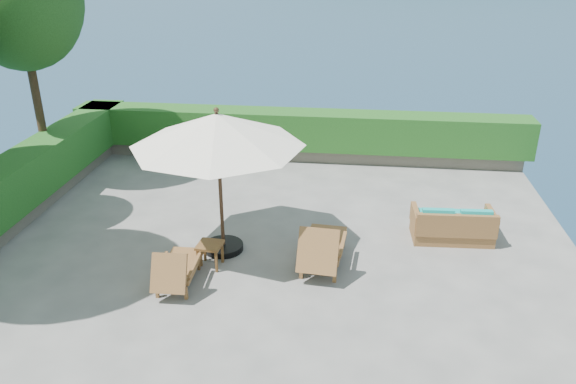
# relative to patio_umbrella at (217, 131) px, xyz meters

# --- Properties ---
(ground) EXTENTS (12.00, 12.00, 0.00)m
(ground) POSITION_rel_patio_umbrella_xyz_m (0.92, -0.34, -2.42)
(ground) COLOR gray
(ground) RESTS_ON ground
(foundation) EXTENTS (12.00, 12.00, 3.00)m
(foundation) POSITION_rel_patio_umbrella_xyz_m (0.92, -0.34, -3.98)
(foundation) COLOR #5E564A
(foundation) RESTS_ON ocean
(ocean) EXTENTS (600.00, 600.00, 0.00)m
(ocean) POSITION_rel_patio_umbrella_xyz_m (0.92, -0.34, -5.43)
(ocean) COLOR #18334C
(ocean) RESTS_ON ground
(planter_wall_far) EXTENTS (12.00, 0.60, 0.36)m
(planter_wall_far) POSITION_rel_patio_umbrella_xyz_m (0.92, 5.26, -2.25)
(planter_wall_far) COLOR #746D5D
(planter_wall_far) RESTS_ON ground
(hedge_far) EXTENTS (12.40, 0.90, 1.00)m
(hedge_far) POSITION_rel_patio_umbrella_xyz_m (0.92, 5.26, -1.58)
(hedge_far) COLOR #144012
(hedge_far) RESTS_ON planter_wall_far
(patio_umbrella) EXTENTS (3.64, 3.64, 2.87)m
(patio_umbrella) POSITION_rel_patio_umbrella_xyz_m (0.00, 0.00, 0.00)
(patio_umbrella) COLOR black
(patio_umbrella) RESTS_ON ground
(lounge_left) EXTENTS (0.68, 1.46, 0.83)m
(lounge_left) POSITION_rel_patio_umbrella_xyz_m (-0.51, -1.32, -2.08)
(lounge_left) COLOR brown
(lounge_left) RESTS_ON ground
(lounge_right) EXTENTS (0.87, 1.79, 1.00)m
(lounge_right) POSITION_rel_patio_umbrella_xyz_m (1.96, -0.39, -2.01)
(lounge_right) COLOR brown
(lounge_right) RESTS_ON ground
(side_table) EXTENTS (0.48, 0.48, 0.47)m
(side_table) POSITION_rel_patio_umbrella_xyz_m (-0.10, -0.63, -2.04)
(side_table) COLOR brown
(side_table) RESTS_ON ground
(wicker_loveseat) EXTENTS (1.64, 0.89, 0.79)m
(wicker_loveseat) POSITION_rel_patio_umbrella_xyz_m (4.50, 0.94, -2.12)
(wicker_loveseat) COLOR brown
(wicker_loveseat) RESTS_ON ground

